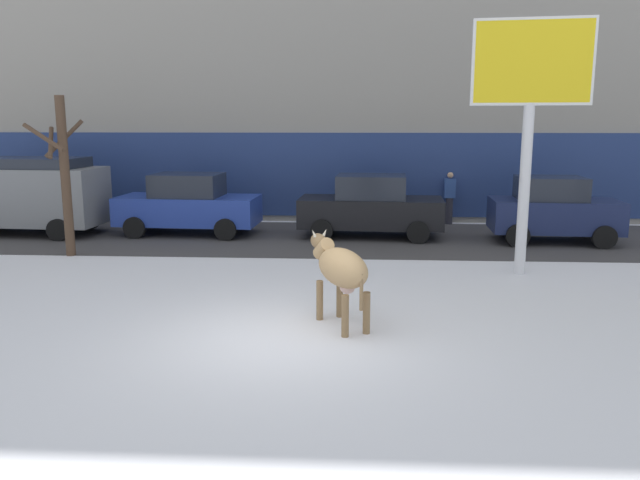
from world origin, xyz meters
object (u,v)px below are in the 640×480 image
Objects in this scene: billboard at (531,78)px; pedestrian_near_billboard at (449,198)px; car_navy_hatchback at (553,210)px; car_grey_van at (26,193)px; pedestrian_by_cars at (40,195)px; car_black_sedan at (371,207)px; car_blue_sedan at (188,205)px; bare_tree_right_lot at (64,171)px; cow_tan at (341,268)px.

billboard is 3.21× the size of pedestrian_near_billboard.
car_navy_hatchback is (1.85, 3.88, -3.39)m from billboard.
billboard is 14.66m from car_grey_van.
car_navy_hatchback is 2.07× the size of pedestrian_by_cars.
car_black_sedan is 2.48× the size of pedestrian_by_cars.
car_grey_van is at bearing -179.27° from car_black_sedan.
billboard reaches higher than car_grey_van.
car_grey_van is 15.55m from car_navy_hatchback.
billboard is at bearing -27.19° from car_blue_sedan.
pedestrian_near_billboard is 11.90m from bare_tree_right_lot.
car_navy_hatchback is 13.24m from bare_tree_right_lot.
pedestrian_by_cars is at bearing 169.75° from car_navy_hatchback.
car_grey_van is (-13.69, 4.25, -3.07)m from billboard.
car_grey_van is at bearing 140.17° from cow_tan.
billboard is at bearing -17.26° from car_grey_van.
cow_tan is 0.44× the size of car_blue_sedan.
car_blue_sedan is at bearing 152.81° from billboard.
pedestrian_by_cars is (-0.95, 2.62, -0.36)m from car_grey_van.
car_black_sedan is 5.16m from car_navy_hatchback.
car_black_sedan reaches higher than pedestrian_by_cars.
billboard reaches higher than car_navy_hatchback.
cow_tan is 8.27m from car_black_sedan.
car_black_sedan is at bearing 126.86° from billboard.
car_blue_sedan is at bearing -163.97° from pedestrian_near_billboard.
car_black_sedan is at bearing 21.53° from bare_tree_right_lot.
car_grey_van is 2.71× the size of pedestrian_near_billboard.
bare_tree_right_lot is (-12.93, -2.57, 1.23)m from car_navy_hatchback.
pedestrian_by_cars is at bearing 167.66° from car_black_sedan.
cow_tan is 9.68m from car_navy_hatchback.
car_navy_hatchback is 2.07× the size of pedestrian_near_billboard.
car_blue_sedan is 6.29m from pedestrian_by_cars.
billboard is 6.45m from car_black_sedan.
pedestrian_near_billboard is (2.66, 2.48, -0.03)m from car_black_sedan.
car_blue_sedan is 2.48× the size of pedestrian_by_cars.
car_black_sedan is (10.40, 0.13, -0.33)m from car_grey_van.
car_blue_sedan is at bearing 54.66° from bare_tree_right_lot.
car_navy_hatchback reaches higher than pedestrian_near_billboard.
car_grey_van is 4.04m from bare_tree_right_lot.
billboard is at bearing -84.76° from pedestrian_near_billboard.
pedestrian_near_billboard is (13.05, 2.62, -0.36)m from car_grey_van.
car_blue_sedan is at bearing 178.58° from car_black_sedan.
bare_tree_right_lot is (2.61, -2.94, 0.92)m from car_grey_van.
bare_tree_right_lot is at bearing 173.24° from billboard.
billboard is at bearing -53.14° from car_black_sedan.
bare_tree_right_lot is at bearing -168.74° from car_navy_hatchback.
car_blue_sedan is at bearing 176.58° from car_navy_hatchback.
pedestrian_near_billboard is at bearing 0.00° from pedestrian_by_cars.
car_grey_van is 1.31× the size of car_navy_hatchback.
pedestrian_near_billboard is at bearing 16.03° from car_blue_sedan.
billboard reaches higher than car_blue_sedan.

